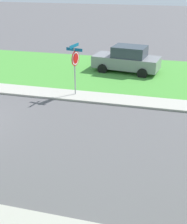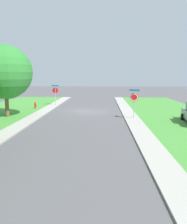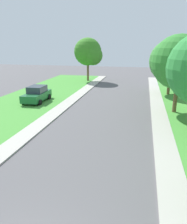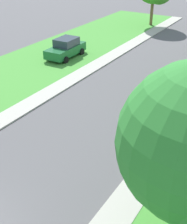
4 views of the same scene
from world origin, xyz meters
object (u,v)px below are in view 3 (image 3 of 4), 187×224
object	(u,v)px
car_blue_across_road	(170,79)
tree_sidewalk_mid	(183,64)
car_green_driveway_right	(37,94)
tree_across_right	(174,63)
tree_sidewalk_far	(89,53)

from	to	relation	value
car_blue_across_road	tree_sidewalk_mid	size ratio (longest dim) A/B	0.63
car_blue_across_road	car_green_driveway_right	size ratio (longest dim) A/B	1.02
tree_sidewalk_mid	car_green_driveway_right	bearing A→B (deg)	175.51
car_green_driveway_right	tree_sidewalk_mid	bearing A→B (deg)	-4.49
car_blue_across_road	tree_sidewalk_mid	xyz separation A→B (m)	(-0.85, -15.87, 3.59)
car_blue_across_road	tree_across_right	xyz separation A→B (m)	(-0.67, -7.96, 3.10)
tree_across_right	tree_sidewalk_mid	size ratio (longest dim) A/B	0.96
tree_sidewalk_far	tree_sidewalk_mid	bearing A→B (deg)	-53.17
tree_across_right	tree_sidewalk_far	size ratio (longest dim) A/B	0.94
tree_sidewalk_mid	tree_sidewalk_far	bearing A→B (deg)	126.83
car_green_driveway_right	tree_across_right	size ratio (longest dim) A/B	0.64
tree_sidewalk_mid	tree_sidewalk_far	distance (m)	20.50
car_green_driveway_right	tree_sidewalk_far	bearing A→B (deg)	81.64
tree_sidewalk_mid	tree_sidewalk_far	world-z (taller)	tree_sidewalk_far
car_green_driveway_right	tree_across_right	distance (m)	16.49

